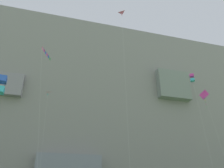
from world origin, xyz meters
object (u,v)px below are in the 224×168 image
(kite_banner_front_field, at_px, (46,61))
(kite_diamond_high_center, at_px, (205,98))
(kite_box_mid_right, at_px, (1,85))
(kite_delta_mid_center, at_px, (46,101))
(kite_delta_far_right, at_px, (123,28))
(kite_box_high_left, at_px, (192,78))

(kite_banner_front_field, bearing_deg, kite_diamond_high_center, -2.39)
(kite_box_mid_right, distance_m, kite_diamond_high_center, 34.59)
(kite_delta_mid_center, distance_m, kite_banner_front_field, 7.01)
(kite_delta_far_right, bearing_deg, kite_delta_mid_center, 148.07)
(kite_diamond_high_center, relative_size, kite_banner_front_field, 0.83)
(kite_delta_mid_center, relative_size, kite_diamond_high_center, 0.92)
(kite_diamond_high_center, xyz_separation_m, kite_banner_front_field, (-29.59, 1.23, 4.09))
(kite_delta_mid_center, height_order, kite_diamond_high_center, kite_diamond_high_center)
(kite_box_high_left, relative_size, kite_delta_far_right, 0.64)
(kite_diamond_high_center, bearing_deg, kite_banner_front_field, 177.61)
(kite_diamond_high_center, distance_m, kite_box_high_left, 7.01)
(kite_box_mid_right, height_order, kite_delta_mid_center, kite_delta_mid_center)
(kite_delta_far_right, bearing_deg, kite_box_high_left, -8.43)
(kite_box_mid_right, bearing_deg, kite_delta_far_right, 13.97)
(kite_box_mid_right, xyz_separation_m, kite_diamond_high_center, (33.55, 6.80, 4.93))
(kite_diamond_high_center, distance_m, kite_banner_front_field, 29.90)
(kite_delta_mid_center, distance_m, kite_delta_far_right, 18.96)
(kite_box_mid_right, distance_m, kite_box_high_left, 28.92)
(kite_box_high_left, height_order, kite_banner_front_field, kite_banner_front_field)
(kite_box_high_left, bearing_deg, kite_delta_far_right, 171.57)
(kite_box_mid_right, relative_size, kite_delta_mid_center, 0.82)
(kite_delta_mid_center, bearing_deg, kite_diamond_high_center, -9.41)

